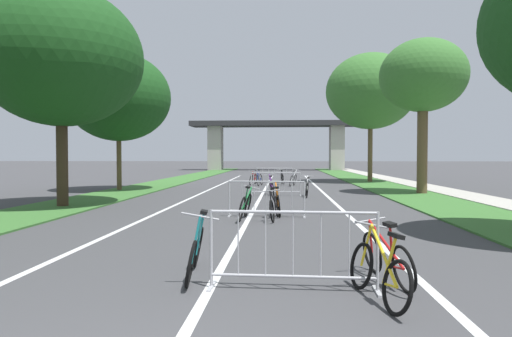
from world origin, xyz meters
TOP-DOWN VIEW (x-y plane):
  - grass_verge_left at (-6.70, 25.96)m, footprint 2.81×63.46m
  - grass_verge_right at (6.70, 25.96)m, footprint 2.81×63.46m
  - sidewalk_path_right at (8.97, 25.96)m, footprint 1.74×63.46m
  - lane_stripe_center at (0.00, 18.36)m, footprint 0.14×36.71m
  - lane_stripe_right_lane at (2.91, 18.36)m, footprint 0.14×36.71m
  - lane_stripe_left_lane at (-2.91, 18.36)m, footprint 0.14×36.71m
  - overpass_bridge at (0.00, 52.45)m, footprint 21.36×3.73m
  - tree_left_maple_mid at (-6.65, 12.24)m, footprint 5.55×5.55m
  - tree_left_pine_near at (-7.41, 19.41)m, footprint 5.26×5.26m
  - tree_right_pine_far at (7.41, 18.29)m, footprint 3.95×3.95m
  - tree_right_oak_near at (6.82, 27.40)m, footprint 5.96×5.96m
  - crowd_barrier_nearest at (1.10, 3.42)m, footprint 2.25×0.51m
  - crowd_barrier_second at (0.49, 10.28)m, footprint 2.25×0.50m
  - crowd_barrier_third at (0.64, 17.13)m, footprint 2.25×0.50m
  - crowd_barrier_fourth at (0.45, 23.99)m, footprint 2.25×0.51m
  - bicycle_red_0 at (-0.86, 24.47)m, footprint 0.52×1.72m
  - bicycle_black_1 at (0.73, 9.73)m, footprint 0.54×1.67m
  - bicycle_blue_2 at (-0.45, 23.63)m, footprint 0.58×1.64m
  - bicycle_teal_3 at (-0.31, 3.99)m, footprint 0.60×1.75m
  - bicycle_white_4 at (2.00, 16.62)m, footprint 0.49×1.68m
  - bicycle_green_5 at (-0.08, 9.73)m, footprint 0.55×1.70m
  - bicycle_purple_6 at (0.44, 17.54)m, footprint 0.51×1.64m
  - bicycle_yellow_7 at (2.13, 3.05)m, footprint 0.54×1.60m
  - bicycle_orange_8 at (0.82, 10.76)m, footprint 0.54×1.72m
  - bicycle_silver_9 at (1.56, 23.40)m, footprint 0.71×1.76m
  - bicycle_red_10 at (2.41, 3.85)m, footprint 0.64×1.60m
  - bicycle_black_11 at (0.92, 24.57)m, footprint 0.52×1.72m

SIDE VIEW (x-z plane):
  - lane_stripe_center at x=0.00m, z-range 0.00..0.01m
  - lane_stripe_right_lane at x=2.91m, z-range 0.00..0.01m
  - lane_stripe_left_lane at x=-2.91m, z-range 0.00..0.01m
  - grass_verge_left at x=-6.70m, z-range 0.00..0.05m
  - grass_verge_right at x=6.70m, z-range 0.00..0.05m
  - sidewalk_path_right at x=8.97m, z-range 0.00..0.08m
  - bicycle_yellow_7 at x=2.13m, z-range -0.11..0.81m
  - bicycle_black_1 at x=0.73m, z-range -0.09..0.80m
  - bicycle_red_10 at x=2.41m, z-range -0.09..0.80m
  - bicycle_red_0 at x=-0.86m, z-range -0.10..0.83m
  - bicycle_orange_8 at x=0.82m, z-range -0.13..0.86m
  - bicycle_teal_3 at x=-0.31m, z-range -0.14..0.88m
  - bicycle_purple_6 at x=0.44m, z-range -0.11..0.85m
  - bicycle_white_4 at x=2.00m, z-range -0.09..0.84m
  - bicycle_black_11 at x=0.92m, z-range -0.10..0.86m
  - bicycle_green_5 at x=-0.08m, z-range -0.10..0.86m
  - bicycle_blue_2 at x=-0.45m, z-range -0.10..0.87m
  - bicycle_silver_9 at x=1.56m, z-range -0.11..0.88m
  - crowd_barrier_nearest at x=1.10m, z-range -0.01..1.04m
  - crowd_barrier_second at x=0.49m, z-range -0.01..1.04m
  - crowd_barrier_third at x=0.64m, z-range -0.01..1.04m
  - crowd_barrier_fourth at x=0.45m, z-range -0.01..1.04m
  - overpass_bridge at x=0.00m, z-range 1.31..7.45m
  - tree_left_pine_near at x=-7.41m, z-range 1.26..8.27m
  - tree_left_maple_mid at x=-6.65m, z-range 1.38..8.89m
  - tree_right_pine_far at x=7.41m, z-range 1.85..9.02m
  - tree_right_oak_near at x=6.82m, z-range 1.79..10.44m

